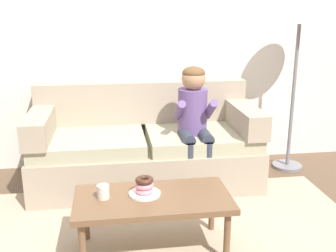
% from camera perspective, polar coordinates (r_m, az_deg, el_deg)
% --- Properties ---
extents(ground, '(10.00, 10.00, 0.00)m').
position_cam_1_polar(ground, '(3.19, 0.27, -13.60)').
color(ground, brown).
extents(wall_back, '(8.00, 0.10, 2.80)m').
position_cam_1_polar(wall_back, '(4.16, -2.63, 13.63)').
color(wall_back, silver).
rests_on(wall_back, ground).
extents(area_rug, '(2.84, 1.91, 0.01)m').
position_cam_1_polar(area_rug, '(2.98, 1.01, -15.86)').
color(area_rug, tan).
rests_on(area_rug, ground).
extents(couch, '(2.03, 0.90, 0.90)m').
position_cam_1_polar(couch, '(3.81, -3.19, -3.01)').
color(couch, tan).
rests_on(couch, ground).
extents(coffee_table, '(1.02, 0.52, 0.40)m').
position_cam_1_polar(coffee_table, '(2.73, -2.12, -10.64)').
color(coffee_table, brown).
rests_on(coffee_table, ground).
extents(person_child, '(0.34, 0.58, 1.10)m').
position_cam_1_polar(person_child, '(3.58, 3.68, 1.34)').
color(person_child, '#664C84').
rests_on(person_child, ground).
extents(plate, '(0.21, 0.21, 0.01)m').
position_cam_1_polar(plate, '(2.73, -3.28, -9.40)').
color(plate, white).
rests_on(plate, coffee_table).
extents(donut, '(0.16, 0.16, 0.04)m').
position_cam_1_polar(donut, '(2.72, -3.29, -8.93)').
color(donut, pink).
rests_on(donut, plate).
extents(donut_second, '(0.14, 0.14, 0.04)m').
position_cam_1_polar(donut_second, '(2.71, -3.30, -8.24)').
color(donut_second, pink).
rests_on(donut_second, donut).
extents(donut_third, '(0.13, 0.13, 0.04)m').
position_cam_1_polar(donut_third, '(2.69, -3.31, -7.54)').
color(donut_third, '#422619').
rests_on(donut_third, donut_second).
extents(mug, '(0.08, 0.08, 0.09)m').
position_cam_1_polar(mug, '(2.70, -9.02, -9.05)').
color(mug, silver).
rests_on(mug, coffee_table).
extents(toy_controller, '(0.23, 0.09, 0.05)m').
position_cam_1_polar(toy_controller, '(3.26, -10.45, -12.72)').
color(toy_controller, red).
rests_on(toy_controller, ground).
extents(floor_lamp, '(0.43, 0.43, 1.71)m').
position_cam_1_polar(floor_lamp, '(4.12, 17.90, 13.80)').
color(floor_lamp, slate).
rests_on(floor_lamp, ground).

